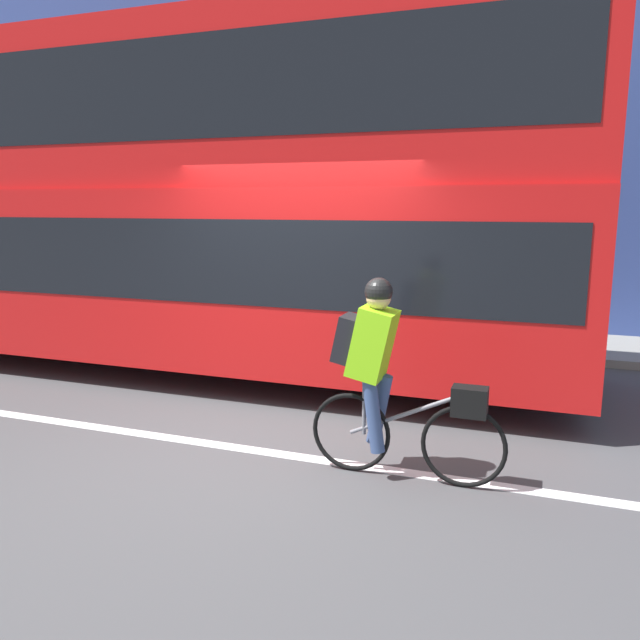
{
  "coord_description": "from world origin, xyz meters",
  "views": [
    {
      "loc": [
        2.34,
        -4.58,
        2.11
      ],
      "look_at": [
        0.32,
        1.01,
        1.0
      ],
      "focal_mm": 35.0,
      "sensor_mm": 36.0,
      "label": 1
    }
  ],
  "objects": [
    {
      "name": "sidewalk_curb",
      "position": [
        0.0,
        4.97,
        0.06
      ],
      "size": [
        60.0,
        1.74,
        0.11
      ],
      "color": "gray",
      "rests_on": "ground_plane"
    },
    {
      "name": "building_facade",
      "position": [
        0.0,
        5.99,
        3.86
      ],
      "size": [
        60.0,
        0.3,
        7.73
      ],
      "color": "#33478C",
      "rests_on": "ground_plane"
    },
    {
      "name": "street_sign_post",
      "position": [
        -2.23,
        4.88,
        1.51
      ],
      "size": [
        0.36,
        0.09,
        2.5
      ],
      "color": "#59595B",
      "rests_on": "sidewalk_curb"
    },
    {
      "name": "bus",
      "position": [
        -1.71,
        2.32,
        2.24
      ],
      "size": [
        9.17,
        2.46,
        4.07
      ],
      "color": "black",
      "rests_on": "ground_plane"
    },
    {
      "name": "road_center_line",
      "position": [
        0.0,
        0.03,
        0.0
      ],
      "size": [
        50.0,
        0.14,
        0.01
      ],
      "primitive_type": "cube",
      "color": "silver",
      "rests_on": "ground_plane"
    },
    {
      "name": "ground_plane",
      "position": [
        0.0,
        0.0,
        0.0
      ],
      "size": [
        80.0,
        80.0,
        0.0
      ],
      "primitive_type": "plane",
      "color": "#424244"
    },
    {
      "name": "cyclist_on_bike",
      "position": [
        1.24,
        -0.07,
        0.85
      ],
      "size": [
        1.52,
        0.32,
        1.57
      ],
      "color": "black",
      "rests_on": "ground_plane"
    }
  ]
}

